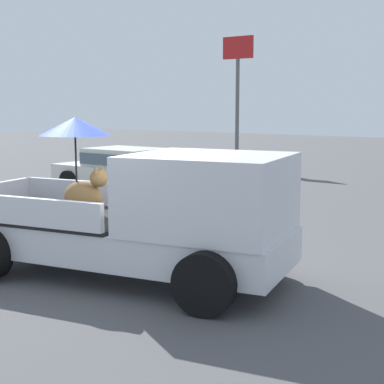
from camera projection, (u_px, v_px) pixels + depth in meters
ground_plane at (123, 276)px, 8.65m from camera, size 80.00×80.00×0.00m
pickup_truck_main at (150, 216)px, 8.32m from camera, size 5.32×3.05×2.39m
parked_sedan_near at (124, 168)px, 16.75m from camera, size 4.31×2.01×1.33m
motel_sign at (238, 76)px, 23.69m from camera, size 1.40×0.16×5.37m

